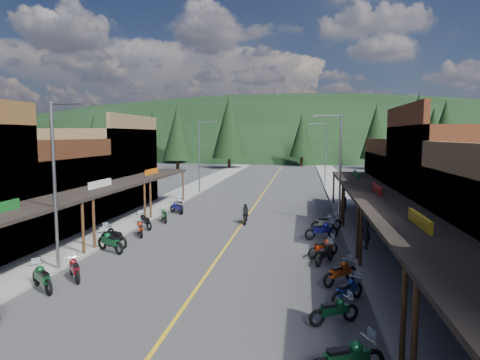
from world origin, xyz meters
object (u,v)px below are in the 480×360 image
at_px(bike_west_7, 114,236).
at_px(bike_west_9, 144,220).
at_px(pine_11, 418,130).
at_px(bike_east_2, 347,357).
at_px(streetlight_0, 57,179).
at_px(pine_9, 433,136).
at_px(shop_west_3, 97,168).
at_px(bike_east_5, 340,271).
at_px(bike_east_7, 323,246).
at_px(bike_west_11, 177,207).
at_px(pine_0, 94,135).
at_px(pine_10, 177,133).
at_px(bike_east_9, 326,222).
at_px(streetlight_3, 324,151).
at_px(pine_1, 177,132).
at_px(bike_west_6, 110,241).
at_px(shop_west_2, 30,194).
at_px(pine_7, 153,132).
at_px(pine_4, 376,131).
at_px(rider_on_bike, 246,215).
at_px(shop_east_2, 468,187).
at_px(pedestrian_east_a, 366,232).
at_px(pine_8, 134,138).
at_px(bike_west_5, 74,268).
at_px(streetlight_1, 200,153).
at_px(pine_2, 229,127).
at_px(streetlight_2, 338,162).
at_px(pine_3, 302,135).
at_px(bike_west_4, 42,277).
at_px(bike_east_4, 347,289).
at_px(bike_east_6, 325,253).
at_px(bike_west_10, 164,215).
at_px(bike_west_8, 140,228).
at_px(bike_east_3, 334,309).
at_px(shop_east_3, 422,185).

relative_size(bike_west_7, bike_west_9, 1.12).
bearing_deg(pine_11, bike_east_2, -105.68).
bearing_deg(streetlight_0, pine_9, 58.75).
height_order(shop_west_3, bike_east_5, shop_west_3).
bearing_deg(pine_11, bike_east_7, -110.09).
height_order(bike_west_11, bike_east_2, bike_east_2).
xyz_separation_m(pine_0, bike_west_11, (34.07, -52.58, -5.91)).
distance_m(pine_10, bike_west_7, 53.01).
bearing_deg(bike_east_9, streetlight_3, 151.28).
relative_size(pine_1, bike_west_6, 5.55).
height_order(pine_11, bike_west_9, pine_11).
relative_size(shop_west_2, streetlight_0, 1.36).
height_order(pine_7, bike_east_2, pine_7).
distance_m(pine_7, pine_11, 64.40).
xyz_separation_m(pine_4, bike_west_6, (-24.14, -62.44, -6.59)).
bearing_deg(rider_on_bike, bike_east_7, -59.94).
height_order(shop_east_2, pedestrian_east_a, shop_east_2).
bearing_deg(shop_west_3, pine_8, 105.97).
bearing_deg(bike_west_5, streetlight_0, 101.68).
relative_size(streetlight_1, bike_east_5, 3.87).
relative_size(shop_west_2, bike_west_9, 5.31).
bearing_deg(pine_4, bike_west_7, -111.72).
distance_m(bike_east_2, pedestrian_east_a, 13.38).
bearing_deg(pine_2, streetlight_2, -71.27).
bearing_deg(pine_8, bike_east_5, -58.54).
bearing_deg(pine_2, streetlight_0, -87.27).
distance_m(pine_3, bike_west_5, 73.86).
relative_size(streetlight_1, bike_east_2, 3.61).
relative_size(pine_0, pine_3, 1.00).
distance_m(bike_west_9, bike_east_5, 15.62).
bearing_deg(pine_8, bike_west_4, -72.06).
height_order(shop_west_3, bike_east_4, shop_west_3).
relative_size(bike_west_11, bike_east_2, 0.90).
xyz_separation_m(pine_1, bike_east_6, (29.53, -72.90, -6.68)).
relative_size(pine_3, bike_east_6, 5.67).
height_order(pine_11, bike_west_6, pine_11).
bearing_deg(bike_west_10, bike_west_7, -121.92).
height_order(shop_west_3, streetlight_3, shop_west_3).
bearing_deg(bike_east_4, bike_east_9, 129.97).
bearing_deg(pine_2, pine_0, 172.41).
distance_m(pine_3, bike_east_4, 74.19).
bearing_deg(pine_11, pine_10, 162.47).
bearing_deg(bike_west_10, bike_west_8, -118.18).
height_order(pine_1, bike_east_3, pine_1).
relative_size(shop_east_3, bike_west_8, 5.82).
bearing_deg(bike_west_7, streetlight_1, 30.80).
distance_m(streetlight_2, pine_10, 48.91).
height_order(shop_east_3, bike_east_6, shop_east_3).
bearing_deg(pine_3, pine_8, -135.00).
distance_m(streetlight_3, pine_1, 50.65).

